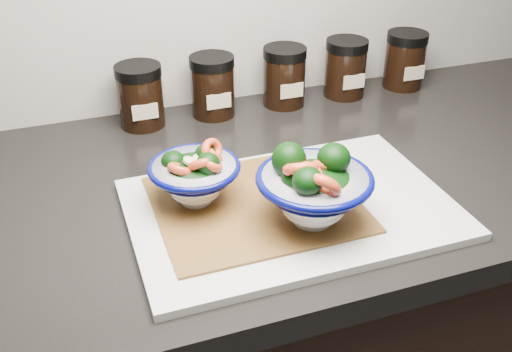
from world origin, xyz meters
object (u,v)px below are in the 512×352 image
object	(u,v)px
spice_jar_d	(345,68)
spice_jar_e	(405,60)
cutting_board	(291,209)
bowl_right	(313,189)
bowl_left	(195,176)
spice_jar_a	(140,96)
spice_jar_b	(213,86)
spice_jar_c	(284,76)

from	to	relation	value
spice_jar_d	spice_jar_e	size ratio (longest dim) A/B	1.00
cutting_board	spice_jar_e	world-z (taller)	spice_jar_e
bowl_right	spice_jar_d	size ratio (longest dim) A/B	1.37
bowl_left	bowl_right	distance (m)	0.17
cutting_board	bowl_left	size ratio (longest dim) A/B	3.50
spice_jar_a	spice_jar_e	world-z (taller)	same
spice_jar_b	spice_jar_a	bearing A→B (deg)	180.00
spice_jar_b	spice_jar_c	size ratio (longest dim) A/B	1.00
spice_jar_a	spice_jar_d	world-z (taller)	same
cutting_board	spice_jar_c	distance (m)	0.37
bowl_right	spice_jar_b	xyz separation A→B (m)	(-0.02, 0.39, -0.01)
spice_jar_c	spice_jar_d	world-z (taller)	same
bowl_left	spice_jar_e	size ratio (longest dim) A/B	1.14
cutting_board	bowl_right	world-z (taller)	bowl_right
spice_jar_b	cutting_board	bearing A→B (deg)	-87.83
spice_jar_c	cutting_board	bearing A→B (deg)	-110.28
spice_jar_d	spice_jar_b	bearing A→B (deg)	180.00
bowl_left	spice_jar_c	world-z (taller)	same
spice_jar_a	cutting_board	bearing A→B (deg)	-67.19
bowl_left	spice_jar_b	xyz separation A→B (m)	(0.11, 0.30, 0.00)
bowl_right	spice_jar_c	world-z (taller)	bowl_right
spice_jar_b	spice_jar_d	distance (m)	0.27
bowl_right	spice_jar_a	size ratio (longest dim) A/B	1.37
spice_jar_c	spice_jar_e	bearing A→B (deg)	0.00
spice_jar_c	spice_jar_d	distance (m)	0.13
spice_jar_b	spice_jar_c	world-z (taller)	same
cutting_board	spice_jar_d	world-z (taller)	spice_jar_d
bowl_left	spice_jar_b	bearing A→B (deg)	69.69
bowl_right	spice_jar_d	world-z (taller)	bowl_right
spice_jar_e	spice_jar_c	bearing A→B (deg)	180.00
bowl_left	spice_jar_a	bearing A→B (deg)	94.46
bowl_left	bowl_right	bearing A→B (deg)	-36.40
spice_jar_a	spice_jar_c	bearing A→B (deg)	0.00
cutting_board	spice_jar_e	size ratio (longest dim) A/B	3.98
spice_jar_c	spice_jar_e	xyz separation A→B (m)	(0.26, 0.00, 0.00)
bowl_right	cutting_board	bearing A→B (deg)	102.21
spice_jar_a	bowl_right	bearing A→B (deg)	-68.40
spice_jar_c	spice_jar_d	xyz separation A→B (m)	(0.13, 0.00, 0.00)
spice_jar_d	spice_jar_a	bearing A→B (deg)	180.00
spice_jar_b	bowl_left	bearing A→B (deg)	-110.31
cutting_board	bowl_left	world-z (taller)	bowl_left
spice_jar_e	spice_jar_b	bearing A→B (deg)	180.00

